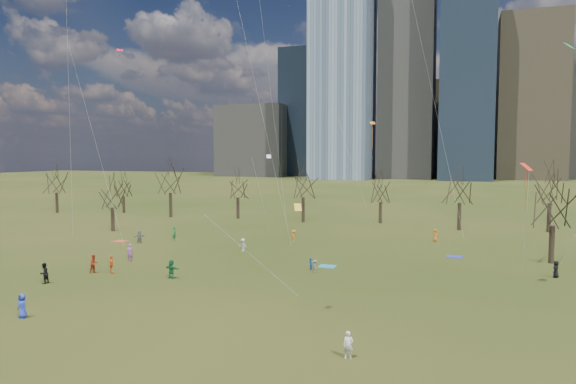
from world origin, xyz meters
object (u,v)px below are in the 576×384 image
(person_1, at_px, (348,345))
(person_4, at_px, (112,265))
(person_2, at_px, (94,264))
(blanket_navy, at_px, (455,257))
(blanket_crimson, at_px, (120,241))
(person_0, at_px, (22,306))
(blanket_teal, at_px, (327,266))

(person_1, bearing_deg, person_4, 135.17)
(person_2, bearing_deg, person_1, -98.50)
(person_1, relative_size, person_4, 0.91)
(blanket_navy, height_order, person_2, person_2)
(blanket_crimson, height_order, person_1, person_1)
(blanket_navy, xyz_separation_m, person_0, (-27.01, -31.08, 0.82))
(blanket_teal, distance_m, blanket_navy, 14.79)
(blanket_teal, height_order, person_2, person_2)
(blanket_navy, relative_size, person_1, 1.08)
(blanket_crimson, bearing_deg, person_1, -37.86)
(person_4, bearing_deg, blanket_navy, -103.96)
(blanket_crimson, bearing_deg, blanket_navy, 4.63)
(blanket_navy, distance_m, person_1, 31.14)
(person_2, relative_size, person_4, 1.07)
(person_0, height_order, person_4, person_0)
(person_0, bearing_deg, blanket_teal, 67.66)
(blanket_teal, distance_m, blanket_crimson, 29.13)
(blanket_teal, distance_m, person_0, 26.84)
(blanket_crimson, bearing_deg, blanket_teal, -11.42)
(blanket_teal, relative_size, blanket_navy, 1.00)
(blanket_teal, bearing_deg, person_1, -72.63)
(person_2, bearing_deg, person_4, -59.74)
(blanket_teal, distance_m, person_4, 20.35)
(blanket_teal, height_order, blanket_crimson, same)
(blanket_teal, xyz_separation_m, person_4, (-18.09, -9.27, 0.80))
(blanket_crimson, relative_size, person_4, 0.98)
(person_1, xyz_separation_m, person_2, (-26.50, 12.02, 0.13))
(person_2, height_order, person_4, person_2)
(person_1, xyz_separation_m, person_4, (-24.88, 12.44, 0.08))
(blanket_navy, relative_size, person_0, 0.96)
(blanket_navy, bearing_deg, person_2, -149.23)
(blanket_teal, xyz_separation_m, person_0, (-15.29, -22.05, 0.82))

